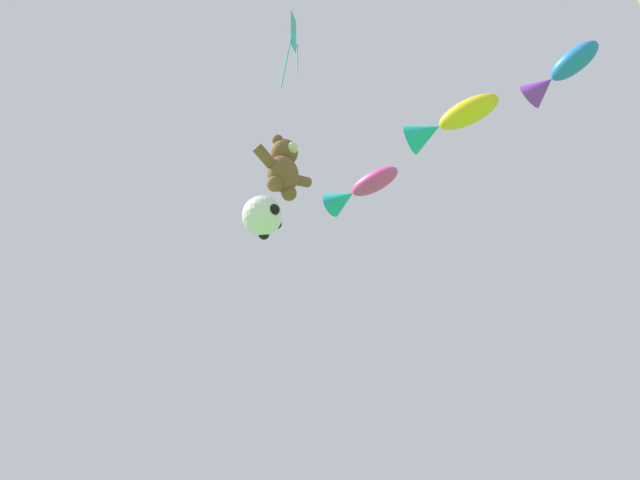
{
  "coord_description": "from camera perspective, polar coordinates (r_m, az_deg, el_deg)",
  "views": [
    {
      "loc": [
        -5.0,
        -0.26,
        0.94
      ],
      "look_at": [
        0.93,
        5.55,
        6.85
      ],
      "focal_mm": 24.0,
      "sensor_mm": 36.0,
      "label": 1
    }
  ],
  "objects": [
    {
      "name": "fish_kite_magenta",
      "position": [
        13.21,
        5.04,
        6.56
      ],
      "size": [
        0.89,
        2.51,
        0.81
      ],
      "color": "#E53F9E"
    },
    {
      "name": "diamond_kite",
      "position": [
        13.26,
        -3.59,
        25.4
      ],
      "size": [
        0.95,
        0.83,
        3.19
      ],
      "color": "#19ADB2"
    },
    {
      "name": "teddy_bear_kite",
      "position": [
        11.62,
        -4.88,
        9.67
      ],
      "size": [
        1.95,
        0.86,
        1.98
      ],
      "color": "brown"
    },
    {
      "name": "fish_kite_goldfin",
      "position": [
        12.41,
        16.44,
        14.72
      ],
      "size": [
        1.17,
        2.55,
        0.88
      ],
      "color": "yellow"
    },
    {
      "name": "fish_kite_cobalt",
      "position": [
        12.32,
        29.01,
        18.68
      ],
      "size": [
        0.99,
        1.82,
        0.72
      ],
      "color": "blue"
    },
    {
      "name": "soccer_ball_kite",
      "position": [
        10.35,
        -7.66,
        3.19
      ],
      "size": [
        1.06,
        1.06,
        0.98
      ],
      "color": "white"
    }
  ]
}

